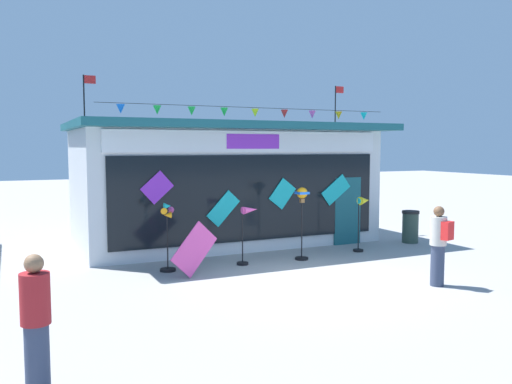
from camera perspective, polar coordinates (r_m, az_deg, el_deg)
ground_plane at (r=11.74m, az=6.10°, el=-9.45°), size 80.00×80.00×0.00m
kite_shop_building at (r=16.25m, az=-3.45°, el=1.05°), size 9.03×5.04×4.95m
wind_spinner_far_left at (r=12.46m, az=-9.53°, el=-4.33°), size 0.37×0.37×1.61m
wind_spinner_left at (r=13.03m, az=-0.88°, el=-3.47°), size 0.60×0.29×1.45m
wind_spinner_center_left at (r=13.55m, az=4.99°, el=-1.63°), size 0.34×0.34×1.87m
wind_spinner_center_right at (r=14.94m, az=11.48°, el=-1.98°), size 0.54×0.31×1.53m
person_near_camera at (r=11.66m, az=19.15°, el=-5.33°), size 0.38×0.48×1.68m
person_mid_plaza at (r=6.79m, az=-22.67°, el=-13.04°), size 0.34×0.34×1.68m
trash_bin at (r=16.70m, az=16.34°, el=-3.60°), size 0.52×0.52×0.97m
display_kite_on_ground at (r=12.00m, az=-6.67°, el=-6.15°), size 1.22×0.38×1.22m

